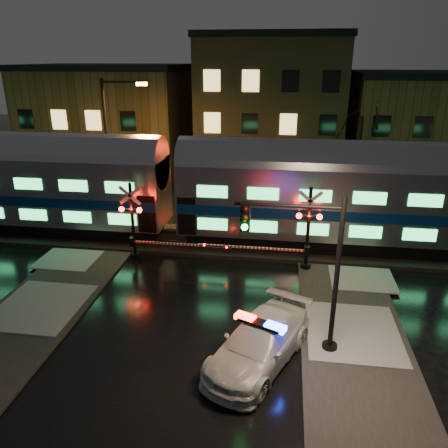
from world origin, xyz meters
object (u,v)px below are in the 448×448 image
(crossing_signal_left, at_px, (139,229))
(streetlight, at_px, (112,139))
(police_car, at_px, (259,343))
(traffic_light, at_px, (309,273))
(crossing_signal_right, at_px, (300,237))

(crossing_signal_left, relative_size, streetlight, 0.66)
(police_car, xyz_separation_m, streetlight, (-10.62, 14.12, 4.35))
(traffic_light, bearing_deg, crossing_signal_right, 97.71)
(police_car, relative_size, streetlight, 0.64)
(crossing_signal_left, xyz_separation_m, traffic_light, (8.36, -6.51, 1.42))
(streetlight, bearing_deg, crossing_signal_right, -28.92)
(crossing_signal_right, bearing_deg, traffic_light, -89.10)
(police_car, distance_m, traffic_light, 3.00)
(traffic_light, distance_m, streetlight, 18.09)
(streetlight, bearing_deg, crossing_signal_left, -60.09)
(police_car, bearing_deg, crossing_signal_right, 102.21)
(streetlight, bearing_deg, traffic_light, -47.24)
(crossing_signal_right, height_order, crossing_signal_left, crossing_signal_right)
(crossing_signal_left, xyz_separation_m, streetlight, (-3.85, 6.69, 3.39))
(traffic_light, relative_size, streetlight, 0.67)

